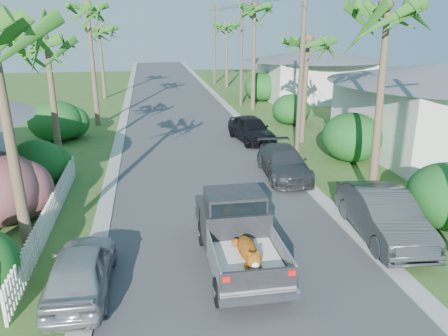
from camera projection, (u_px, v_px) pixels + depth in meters
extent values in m
plane|color=#385B22|center=(255.00, 300.00, 11.27)|extent=(120.00, 120.00, 0.00)
cube|color=#38383A|center=(180.00, 114.00, 34.65)|extent=(8.00, 100.00, 0.02)
cube|color=#A5A39E|center=(124.00, 115.00, 33.93)|extent=(0.60, 100.00, 0.06)
cube|color=#A5A39E|center=(233.00, 112.00, 35.35)|extent=(0.60, 100.00, 0.06)
cylinder|color=black|center=(220.00, 292.00, 10.95)|extent=(0.28, 0.76, 0.76)
cylinder|color=black|center=(285.00, 285.00, 11.23)|extent=(0.28, 0.76, 0.76)
cylinder|color=black|center=(204.00, 234.00, 13.99)|extent=(0.28, 0.76, 0.76)
cylinder|color=black|center=(255.00, 230.00, 14.27)|extent=(0.28, 0.76, 0.76)
cube|color=gray|center=(248.00, 267.00, 11.62)|extent=(1.90, 2.40, 0.24)
cube|color=gray|center=(213.00, 257.00, 11.35)|extent=(0.06, 2.40, 0.55)
cube|color=gray|center=(281.00, 251.00, 11.66)|extent=(0.06, 2.40, 0.55)
cube|color=black|center=(259.00, 279.00, 10.42)|extent=(1.92, 0.08, 0.52)
cube|color=silver|center=(260.00, 299.00, 10.40)|extent=(1.98, 0.18, 0.18)
cube|color=red|center=(226.00, 279.00, 10.20)|extent=(0.18, 0.05, 0.14)
cube|color=red|center=(292.00, 273.00, 10.46)|extent=(0.18, 0.05, 0.14)
cube|color=black|center=(234.00, 223.00, 13.22)|extent=(1.94, 1.65, 1.10)
cube|color=black|center=(234.00, 201.00, 12.99)|extent=(1.70, 1.35, 0.55)
cube|color=black|center=(239.00, 210.00, 12.37)|extent=(1.60, 0.05, 0.45)
cube|color=black|center=(227.00, 211.00, 14.44)|extent=(1.94, 1.20, 0.80)
cube|color=white|center=(248.00, 260.00, 11.56)|extent=(1.70, 2.10, 0.16)
ellipsoid|color=orange|center=(247.00, 249.00, 11.56)|extent=(0.48, 1.25, 0.43)
sphere|color=orange|center=(254.00, 260.00, 10.83)|extent=(0.40, 0.40, 0.40)
ellipsoid|color=white|center=(247.00, 252.00, 11.59)|extent=(0.32, 0.86, 0.18)
imported|color=#303436|center=(383.00, 215.00, 14.37)|extent=(2.11, 4.93, 1.58)
imported|color=#303235|center=(284.00, 163.00, 20.21)|extent=(2.13, 4.75, 1.35)
imported|color=black|center=(251.00, 129.00, 26.30)|extent=(2.40, 4.68, 1.52)
imported|color=#9D9EA3|center=(81.00, 270.00, 11.40)|extent=(1.68, 3.96, 1.34)
cone|color=brown|center=(12.00, 150.00, 11.96)|extent=(0.36, 0.71, 7.01)
cone|color=brown|center=(54.00, 107.00, 20.40)|extent=(0.36, 0.61, 6.21)
cone|color=brown|center=(93.00, 67.00, 29.61)|extent=(0.36, 0.36, 8.00)
cone|color=brown|center=(102.00, 64.00, 40.98)|extent=(0.36, 0.75, 6.51)
cone|color=brown|center=(379.00, 107.00, 16.74)|extent=(0.36, 0.73, 7.51)
cone|color=brown|center=(305.00, 92.00, 25.44)|extent=(0.36, 0.54, 6.01)
cone|color=brown|center=(254.00, 59.00, 35.32)|extent=(0.36, 0.36, 8.20)
cone|color=brown|center=(227.00, 56.00, 48.68)|extent=(0.36, 0.63, 6.81)
ellipsoid|color=#154C1E|center=(36.00, 163.00, 19.09)|extent=(2.40, 2.64, 2.00)
ellipsoid|color=#154C1E|center=(56.00, 121.00, 26.41)|extent=(3.20, 3.52, 2.40)
ellipsoid|color=#154C1E|center=(352.00, 137.00, 22.44)|extent=(3.00, 3.30, 2.50)
ellipsoid|color=#154C1E|center=(291.00, 109.00, 30.87)|extent=(2.60, 2.86, 2.10)
ellipsoid|color=#154C1E|center=(262.00, 87.00, 40.23)|extent=(3.20, 3.52, 2.60)
cube|color=white|center=(51.00, 213.00, 15.27)|extent=(0.10, 11.00, 1.00)
cube|color=silver|center=(433.00, 117.00, 24.03)|extent=(8.00, 9.00, 3.80)
cone|color=#595B60|center=(440.00, 73.00, 23.28)|extent=(6.48, 6.48, 1.00)
cube|color=silver|center=(314.00, 80.00, 40.90)|extent=(9.00, 8.00, 3.60)
cone|color=#595B60|center=(315.00, 55.00, 40.18)|extent=(6.48, 6.48, 1.00)
cylinder|color=brown|center=(301.00, 70.00, 22.93)|extent=(0.26, 0.26, 9.00)
cylinder|color=brown|center=(241.00, 53.00, 36.97)|extent=(0.26, 0.26, 9.00)
cube|color=brown|center=(242.00, 3.00, 35.74)|extent=(1.60, 0.10, 0.10)
cylinder|color=brown|center=(214.00, 45.00, 51.00)|extent=(0.26, 0.26, 9.00)
cube|color=brown|center=(214.00, 9.00, 49.77)|extent=(1.60, 0.10, 0.10)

